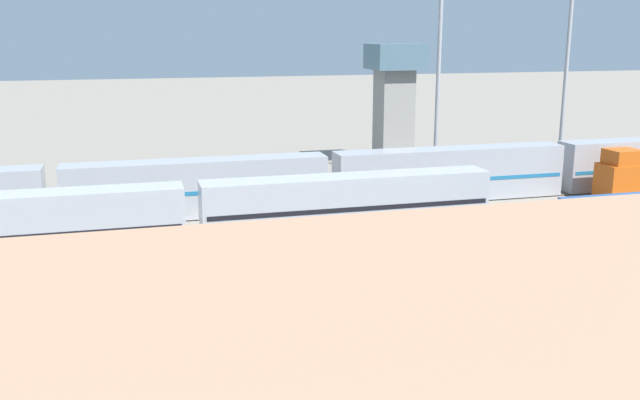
{
  "coord_description": "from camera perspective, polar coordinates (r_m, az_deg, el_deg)",
  "views": [
    {
      "loc": [
        7.61,
        53.79,
        16.11
      ],
      "look_at": [
        -7.19,
        -0.74,
        2.5
      ],
      "focal_mm": 39.52,
      "sensor_mm": 36.0,
      "label": 1
    }
  ],
  "objects": [
    {
      "name": "train_on_track_3",
      "position": [
        53.19,
        -10.29,
        -1.37
      ],
      "size": [
        47.2,
        3.06,
        5.0
      ],
      "color": "#B7BABF",
      "rests_on": "ground_plane"
    },
    {
      "name": "ground_plane",
      "position": [
        56.66,
        -6.85,
        -3.07
      ],
      "size": [
        400.0,
        400.0,
        0.0
      ],
      "primitive_type": "plane",
      "color": "gray"
    },
    {
      "name": "track_bed_3",
      "position": [
        54.27,
        -6.46,
        -3.74
      ],
      "size": [
        140.0,
        2.8,
        0.12
      ],
      "primitive_type": "cube",
      "color": "#3D3833",
      "rests_on": "ground_plane"
    },
    {
      "name": "control_tower",
      "position": [
        86.72,
        6.02,
        8.43
      ],
      "size": [
        6.0,
        6.0,
        14.6
      ],
      "color": "gray",
      "rests_on": "ground_plane"
    },
    {
      "name": "light_mast_2",
      "position": [
        83.47,
        19.57,
        13.15
      ],
      "size": [
        2.8,
        0.7,
        25.93
      ],
      "color": "#9EA0A5",
      "rests_on": "ground_plane"
    },
    {
      "name": "track_bed_0",
      "position": [
        68.62,
        -8.39,
        -0.13
      ],
      "size": [
        140.0,
        2.8,
        0.12
      ],
      "primitive_type": "cube",
      "color": "#4C443D",
      "rests_on": "ground_plane"
    },
    {
      "name": "track_bed_1",
      "position": [
        63.81,
        -7.85,
        -1.15
      ],
      "size": [
        140.0,
        2.8,
        0.12
      ],
      "primitive_type": "cube",
      "color": "#4C443D",
      "rests_on": "ground_plane"
    },
    {
      "name": "track_bed_5",
      "position": [
        44.94,
        -4.47,
        -7.42
      ],
      "size": [
        140.0,
        2.8,
        0.12
      ],
      "primitive_type": "cube",
      "color": "#4C443D",
      "rests_on": "ground_plane"
    },
    {
      "name": "track_bed_4",
      "position": [
        49.58,
        -5.56,
        -5.41
      ],
      "size": [
        140.0,
        2.8,
        0.12
      ],
      "primitive_type": "cube",
      "color": "#3D3833",
      "rests_on": "ground_plane"
    },
    {
      "name": "train_on_track_1",
      "position": [
        63.0,
        -9.84,
        0.96
      ],
      "size": [
        119.8,
        3.06,
        5.0
      ],
      "color": "#A8AAB2",
      "rests_on": "ground_plane"
    },
    {
      "name": "train_on_track_5",
      "position": [
        43.66,
        -11.44,
        -5.47
      ],
      "size": [
        90.6,
        3.06,
        4.4
      ],
      "color": "#285193",
      "rests_on": "ground_plane"
    },
    {
      "name": "track_bed_2",
      "position": [
        59.02,
        -7.21,
        -2.34
      ],
      "size": [
        140.0,
        2.8,
        0.12
      ],
      "primitive_type": "cube",
      "color": "#3D3833",
      "rests_on": "ground_plane"
    }
  ]
}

